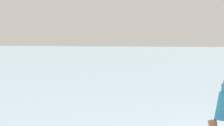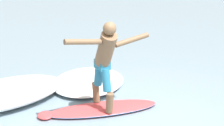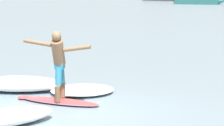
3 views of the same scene
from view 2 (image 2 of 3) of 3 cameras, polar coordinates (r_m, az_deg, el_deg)
name	(u,v)px [view 2 (image 2 of 3)]	position (r m, az deg, el deg)	size (l,w,h in m)	color
ground_plane	(143,125)	(6.48, 4.81, -9.45)	(200.00, 200.00, 0.00)	gray
surfboard	(101,109)	(6.89, -1.74, -7.00)	(2.23, 0.73, 0.22)	#E14549
surfer	(105,58)	(6.41, -1.05, 0.70)	(1.51, 0.87, 1.65)	brown
wave_foam_at_tail	(88,81)	(7.93, -3.65, -2.82)	(2.16, 2.20, 0.17)	white
wave_foam_at_nose	(4,94)	(7.43, -16.07, -4.50)	(2.64, 2.08, 0.37)	white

